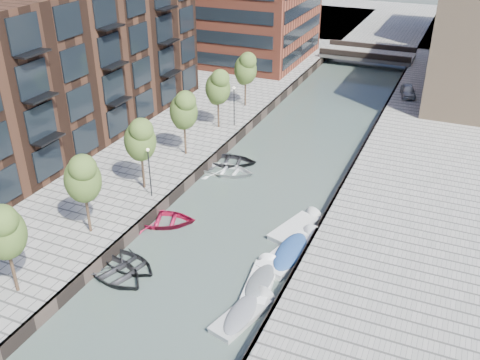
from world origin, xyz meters
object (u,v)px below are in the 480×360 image
Objects in this scene: tree_3 at (140,138)px; sloop_4 at (230,164)px; car at (408,91)px; tree_6 at (245,68)px; motorboat_4 at (262,279)px; tree_1 at (3,230)px; tree_5 at (218,86)px; motorboat_3 at (294,251)px; bridge at (368,54)px; sloop_2 at (162,223)px; tree_2 at (82,177)px; sloop_1 at (115,276)px; sloop_3 at (227,173)px; motorboat_1 at (245,313)px; motorboat_2 at (299,226)px; sloop_0 at (129,267)px; tree_4 at (184,109)px.

tree_3 is 1.17× the size of sloop_4.
car is at bearing -42.03° from sloop_4.
tree_6 is 1.55× the size of car.
motorboat_4 is at bearing -161.78° from sloop_4.
tree_1 is 28.00m from tree_5.
tree_6 reaches higher than motorboat_3.
car is at bearing -63.14° from bridge.
tree_1 is at bearing 143.82° from sloop_2.
tree_2 reaches higher than sloop_2.
sloop_1 reaches higher than sloop_3.
tree_1 is 18.56m from motorboat_3.
tree_5 reaches higher than motorboat_1.
motorboat_2 is at bearing 102.37° from motorboat_3.
tree_2 reaches higher than motorboat_2.
motorboat_2 is at bearing 30.99° from tree_2.
sloop_0 is (-4.52, -55.34, -1.39)m from bridge.
car is at bearing 70.16° from tree_1.
motorboat_4 is at bearing 3.27° from tree_2.
tree_2 is 1.15× the size of sloop_2.
tree_1 reaches higher than sloop_2.
tree_6 is 19.76m from car.
motorboat_1 is (9.23, -18.04, 0.18)m from sloop_4.
car is (16.39, 24.42, -3.65)m from tree_4.
sloop_3 is 0.99× the size of sloop_4.
sloop_1 is at bearing -77.39° from tree_4.
motorboat_1 is (12.95, -30.54, -5.12)m from tree_6.
sloop_2 is at bearing -124.57° from car.
sloop_4 is 20.27m from motorboat_1.
sloop_3 is at bearing -176.69° from sloop_4.
tree_4 reaches higher than bridge.
sloop_2 is 10.34m from motorboat_2.
tree_5 is 8.50m from sloop_4.
tree_4 is 1.00× the size of tree_5.
sloop_2 is at bearing -40.84° from tree_3.
tree_3 is at bearing 37.96° from sloop_0.
tree_3 is at bearing 29.20° from sloop_2.
tree_2 reaches higher than bridge.
sloop_1 is at bearing -68.81° from tree_3.
tree_2 is at bearing 74.96° from sloop_1.
tree_4 is (-8.50, -40.00, 3.92)m from bridge.
motorboat_3 is at bearing -84.04° from bridge.
tree_6 is 24.57m from motorboat_2.
sloop_1 is 1.02× the size of sloop_4.
sloop_4 is 1.06× the size of motorboat_1.
motorboat_4 reaches higher than sloop_4.
tree_3 is 6.83m from sloop_2.
tree_4 is 0.98× the size of motorboat_3.
sloop_1 is 1.09× the size of motorboat_4.
sloop_4 is 26.24m from car.
tree_3 and tree_6 have the same top height.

